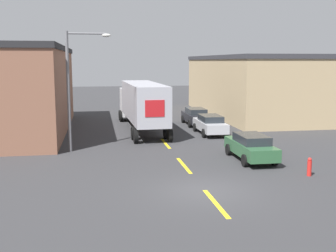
{
  "coord_description": "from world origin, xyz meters",
  "views": [
    {
      "loc": [
        -4.61,
        -17.44,
        5.66
      ],
      "look_at": [
        -0.22,
        8.56,
        1.6
      ],
      "focal_mm": 45.0,
      "sensor_mm": 36.0,
      "label": 1
    }
  ],
  "objects_px": {
    "parked_car_right_far": "(196,116)",
    "parked_car_right_mid": "(210,124)",
    "fire_hydrant": "(309,167)",
    "parked_car_right_near": "(251,146)",
    "street_lamp": "(74,82)",
    "semi_truck": "(141,102)"
  },
  "relations": [
    {
      "from": "parked_car_right_far",
      "to": "parked_car_right_mid",
      "type": "bearing_deg",
      "value": -90.0
    },
    {
      "from": "fire_hydrant",
      "to": "parked_car_right_near",
      "type": "bearing_deg",
      "value": 114.15
    },
    {
      "from": "parked_car_right_far",
      "to": "parked_car_right_mid",
      "type": "height_order",
      "value": "same"
    },
    {
      "from": "parked_car_right_near",
      "to": "parked_car_right_mid",
      "type": "height_order",
      "value": "same"
    },
    {
      "from": "parked_car_right_near",
      "to": "street_lamp",
      "type": "bearing_deg",
      "value": 157.46
    },
    {
      "from": "parked_car_right_far",
      "to": "street_lamp",
      "type": "height_order",
      "value": "street_lamp"
    },
    {
      "from": "parked_car_right_far",
      "to": "parked_car_right_near",
      "type": "distance_m",
      "value": 13.8
    },
    {
      "from": "parked_car_right_mid",
      "to": "street_lamp",
      "type": "height_order",
      "value": "street_lamp"
    },
    {
      "from": "parked_car_right_far",
      "to": "parked_car_right_mid",
      "type": "distance_m",
      "value": 4.91
    },
    {
      "from": "parked_car_right_far",
      "to": "fire_hydrant",
      "type": "bearing_deg",
      "value": -84.54
    },
    {
      "from": "parked_car_right_mid",
      "to": "fire_hydrant",
      "type": "xyz_separation_m",
      "value": [
        1.67,
        -12.63,
        -0.34
      ]
    },
    {
      "from": "parked_car_right_far",
      "to": "parked_car_right_near",
      "type": "height_order",
      "value": "same"
    },
    {
      "from": "semi_truck",
      "to": "street_lamp",
      "type": "xyz_separation_m",
      "value": [
        -5.0,
        -7.8,
        2.07
      ]
    },
    {
      "from": "fire_hydrant",
      "to": "parked_car_right_mid",
      "type": "bearing_deg",
      "value": 97.56
    },
    {
      "from": "parked_car_right_far",
      "to": "street_lamp",
      "type": "distance_m",
      "value": 14.39
    },
    {
      "from": "parked_car_right_mid",
      "to": "parked_car_right_far",
      "type": "bearing_deg",
      "value": 90.0
    },
    {
      "from": "parked_car_right_far",
      "to": "street_lamp",
      "type": "bearing_deg",
      "value": -136.32
    },
    {
      "from": "street_lamp",
      "to": "fire_hydrant",
      "type": "distance_m",
      "value": 14.71
    },
    {
      "from": "parked_car_right_far",
      "to": "parked_car_right_near",
      "type": "xyz_separation_m",
      "value": [
        0.0,
        -13.8,
        0.0
      ]
    },
    {
      "from": "semi_truck",
      "to": "street_lamp",
      "type": "distance_m",
      "value": 9.49
    },
    {
      "from": "parked_car_right_near",
      "to": "semi_truck",
      "type": "bearing_deg",
      "value": 112.96
    },
    {
      "from": "semi_truck",
      "to": "fire_hydrant",
      "type": "relative_size",
      "value": 14.78
    }
  ]
}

